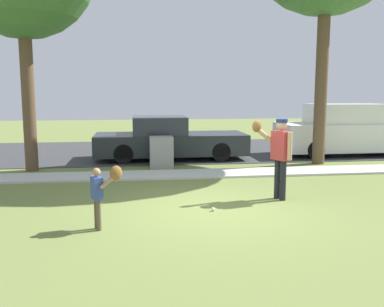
# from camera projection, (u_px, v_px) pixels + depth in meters

# --- Properties ---
(ground_plane) EXTENTS (48.00, 48.00, 0.00)m
(ground_plane) POSITION_uv_depth(u_px,v_px,m) (192.00, 176.00, 12.07)
(ground_plane) COLOR olive
(sidewalk_strip) EXTENTS (36.00, 1.20, 0.06)m
(sidewalk_strip) POSITION_uv_depth(u_px,v_px,m) (191.00, 174.00, 12.17)
(sidewalk_strip) COLOR beige
(sidewalk_strip) RESTS_ON ground
(road_surface) EXTENTS (36.00, 6.80, 0.02)m
(road_surface) POSITION_uv_depth(u_px,v_px,m) (175.00, 150.00, 17.08)
(road_surface) COLOR #38383A
(road_surface) RESTS_ON ground
(person_adult) EXTENTS (0.86, 0.59, 1.77)m
(person_adult) POSITION_uv_depth(u_px,v_px,m) (279.00, 150.00, 9.27)
(person_adult) COLOR black
(person_adult) RESTS_ON ground
(person_child) EXTENTS (0.58, 0.36, 1.12)m
(person_child) POSITION_uv_depth(u_px,v_px,m) (101.00, 189.00, 7.28)
(person_child) COLOR brown
(person_child) RESTS_ON ground
(baseball) EXTENTS (0.07, 0.07, 0.07)m
(baseball) POSITION_uv_depth(u_px,v_px,m) (213.00, 209.00, 8.51)
(baseball) COLOR white
(baseball) RESTS_ON ground
(utility_cabinet) EXTENTS (0.72, 0.60, 0.97)m
(utility_cabinet) POSITION_uv_depth(u_px,v_px,m) (161.00, 152.00, 13.27)
(utility_cabinet) COLOR gray
(utility_cabinet) RESTS_ON ground
(parked_pickup_dark) EXTENTS (5.20, 1.95, 1.48)m
(parked_pickup_dark) POSITION_uv_depth(u_px,v_px,m) (168.00, 140.00, 14.89)
(parked_pickup_dark) COLOR #23282D
(parked_pickup_dark) RESTS_ON road_surface
(parked_van_white) EXTENTS (5.00, 1.95, 1.88)m
(parked_van_white) POSITION_uv_depth(u_px,v_px,m) (346.00, 131.00, 15.85)
(parked_van_white) COLOR silver
(parked_van_white) RESTS_ON road_surface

